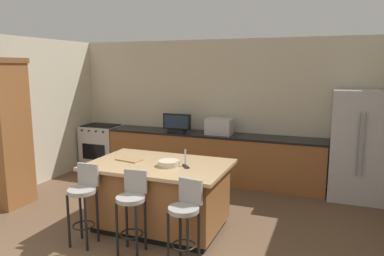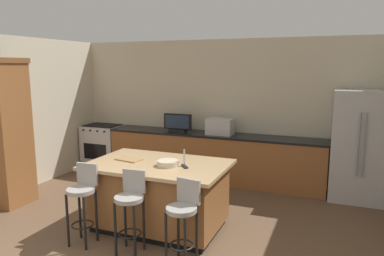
{
  "view_description": "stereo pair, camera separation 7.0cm",
  "coord_description": "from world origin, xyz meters",
  "px_view_note": "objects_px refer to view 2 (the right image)",
  "views": [
    {
      "loc": [
        2.04,
        -2.12,
        2.19
      ],
      "look_at": [
        0.01,
        3.12,
        1.22
      ],
      "focal_mm": 33.66,
      "sensor_mm": 36.0,
      "label": 1
    },
    {
      "loc": [
        2.1,
        -2.1,
        2.19
      ],
      "look_at": [
        0.01,
        3.12,
        1.22
      ],
      "focal_mm": 33.66,
      "sensor_mm": 36.0,
      "label": 2
    }
  ],
  "objects_px": {
    "fruit_bowl": "(168,163)",
    "tv_remote": "(185,166)",
    "bar_stool_right": "(183,215)",
    "refrigerator": "(360,146)",
    "bar_stool_center": "(130,205)",
    "range_oven": "(103,146)",
    "microwave": "(220,126)",
    "kitchen_island": "(159,195)",
    "bar_stool_left": "(83,197)",
    "cutting_board": "(129,159)",
    "tv_monitor": "(178,124)",
    "cabinet_tower": "(5,130)"
  },
  "relations": [
    {
      "from": "fruit_bowl",
      "to": "tv_remote",
      "type": "height_order",
      "value": "fruit_bowl"
    },
    {
      "from": "bar_stool_right",
      "to": "tv_remote",
      "type": "height_order",
      "value": "bar_stool_right"
    },
    {
      "from": "refrigerator",
      "to": "fruit_bowl",
      "type": "relative_size",
      "value": 6.49
    },
    {
      "from": "bar_stool_center",
      "to": "fruit_bowl",
      "type": "xyz_separation_m",
      "value": [
        0.18,
        0.64,
        0.36
      ]
    },
    {
      "from": "range_oven",
      "to": "microwave",
      "type": "relative_size",
      "value": 1.96
    },
    {
      "from": "kitchen_island",
      "to": "refrigerator",
      "type": "distance_m",
      "value": 3.39
    },
    {
      "from": "range_oven",
      "to": "bar_stool_right",
      "type": "height_order",
      "value": "bar_stool_right"
    },
    {
      "from": "bar_stool_left",
      "to": "cutting_board",
      "type": "relative_size",
      "value": 2.76
    },
    {
      "from": "fruit_bowl",
      "to": "tv_remote",
      "type": "xyz_separation_m",
      "value": [
        0.23,
        0.03,
        -0.03
      ]
    },
    {
      "from": "tv_monitor",
      "to": "range_oven",
      "type": "bearing_deg",
      "value": 178.39
    },
    {
      "from": "kitchen_island",
      "to": "microwave",
      "type": "relative_size",
      "value": 3.84
    },
    {
      "from": "kitchen_island",
      "to": "bar_stool_left",
      "type": "bearing_deg",
      "value": -132.18
    },
    {
      "from": "refrigerator",
      "to": "tv_remote",
      "type": "distance_m",
      "value": 3.09
    },
    {
      "from": "bar_stool_left",
      "to": "bar_stool_right",
      "type": "distance_m",
      "value": 1.34
    },
    {
      "from": "fruit_bowl",
      "to": "cutting_board",
      "type": "distance_m",
      "value": 0.63
    },
    {
      "from": "kitchen_island",
      "to": "range_oven",
      "type": "height_order",
      "value": "range_oven"
    },
    {
      "from": "tv_monitor",
      "to": "bar_stool_center",
      "type": "relative_size",
      "value": 0.58
    },
    {
      "from": "tv_monitor",
      "to": "bar_stool_center",
      "type": "distance_m",
      "value": 3.01
    },
    {
      "from": "cabinet_tower",
      "to": "bar_stool_center",
      "type": "height_order",
      "value": "cabinet_tower"
    },
    {
      "from": "cabinet_tower",
      "to": "bar_stool_left",
      "type": "height_order",
      "value": "cabinet_tower"
    },
    {
      "from": "kitchen_island",
      "to": "cutting_board",
      "type": "bearing_deg",
      "value": -179.44
    },
    {
      "from": "bar_stool_right",
      "to": "microwave",
      "type": "bearing_deg",
      "value": 108.8
    },
    {
      "from": "range_oven",
      "to": "tv_monitor",
      "type": "height_order",
      "value": "tv_monitor"
    },
    {
      "from": "microwave",
      "to": "tv_remote",
      "type": "relative_size",
      "value": 2.82
    },
    {
      "from": "tv_monitor",
      "to": "bar_stool_center",
      "type": "xyz_separation_m",
      "value": [
        0.69,
        -2.89,
        -0.49
      ]
    },
    {
      "from": "kitchen_island",
      "to": "cabinet_tower",
      "type": "xyz_separation_m",
      "value": [
        -2.64,
        -0.1,
        0.73
      ]
    },
    {
      "from": "range_oven",
      "to": "cutting_board",
      "type": "bearing_deg",
      "value": -47.54
    },
    {
      "from": "microwave",
      "to": "fruit_bowl",
      "type": "height_order",
      "value": "microwave"
    },
    {
      "from": "tv_monitor",
      "to": "tv_remote",
      "type": "distance_m",
      "value": 2.48
    },
    {
      "from": "tv_monitor",
      "to": "refrigerator",
      "type": "bearing_deg",
      "value": 0.02
    },
    {
      "from": "microwave",
      "to": "tv_monitor",
      "type": "relative_size",
      "value": 0.84
    },
    {
      "from": "tv_remote",
      "to": "kitchen_island",
      "type": "bearing_deg",
      "value": 133.83
    },
    {
      "from": "kitchen_island",
      "to": "refrigerator",
      "type": "height_order",
      "value": "refrigerator"
    },
    {
      "from": "cabinet_tower",
      "to": "fruit_bowl",
      "type": "distance_m",
      "value": 2.83
    },
    {
      "from": "refrigerator",
      "to": "fruit_bowl",
      "type": "distance_m",
      "value": 3.27
    },
    {
      "from": "cutting_board",
      "to": "fruit_bowl",
      "type": "bearing_deg",
      "value": -6.14
    },
    {
      "from": "kitchen_island",
      "to": "tv_monitor",
      "type": "relative_size",
      "value": 3.24
    },
    {
      "from": "bar_stool_right",
      "to": "fruit_bowl",
      "type": "distance_m",
      "value": 0.9
    },
    {
      "from": "fruit_bowl",
      "to": "bar_stool_center",
      "type": "bearing_deg",
      "value": -105.77
    },
    {
      "from": "refrigerator",
      "to": "bar_stool_left",
      "type": "height_order",
      "value": "refrigerator"
    },
    {
      "from": "cabinet_tower",
      "to": "cutting_board",
      "type": "relative_size",
      "value": 6.4
    },
    {
      "from": "range_oven",
      "to": "bar_stool_right",
      "type": "bearing_deg",
      "value": -43.04
    },
    {
      "from": "kitchen_island",
      "to": "bar_stool_center",
      "type": "distance_m",
      "value": 0.72
    },
    {
      "from": "kitchen_island",
      "to": "cabinet_tower",
      "type": "height_order",
      "value": "cabinet_tower"
    },
    {
      "from": "refrigerator",
      "to": "bar_stool_right",
      "type": "relative_size",
      "value": 1.89
    },
    {
      "from": "bar_stool_right",
      "to": "cabinet_tower",
      "type": "bearing_deg",
      "value": 178.14
    },
    {
      "from": "tv_monitor",
      "to": "fruit_bowl",
      "type": "relative_size",
      "value": 2.04
    },
    {
      "from": "kitchen_island",
      "to": "refrigerator",
      "type": "bearing_deg",
      "value": 40.45
    },
    {
      "from": "cabinet_tower",
      "to": "refrigerator",
      "type": "bearing_deg",
      "value": 23.65
    },
    {
      "from": "fruit_bowl",
      "to": "kitchen_island",
      "type": "bearing_deg",
      "value": 158.06
    }
  ]
}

